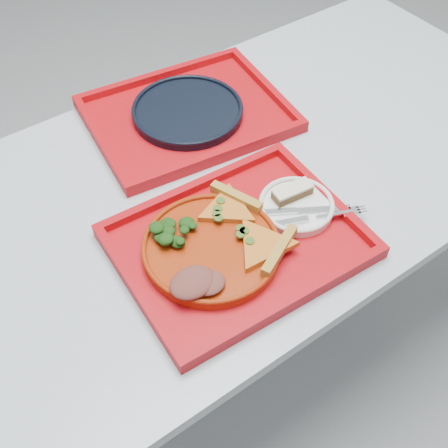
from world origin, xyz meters
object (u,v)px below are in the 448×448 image
Objects in this scene: tray_far at (188,117)px; dinner_plate at (211,249)px; navy_plate at (188,112)px; tray_main at (238,244)px; dessert_bar at (292,192)px.

dinner_plate is (-0.19, -0.37, 0.02)m from tray_far.
tray_main is at bearing -109.17° from navy_plate.
navy_plate is at bearing 99.73° from dessert_bar.
dinner_plate is (-0.05, 0.01, 0.02)m from tray_main.
tray_main is 0.16m from dessert_bar.
navy_plate is at bearing 0.00° from tray_far.
dessert_bar reaches higher than navy_plate.
tray_main is at bearing -101.86° from tray_far.
tray_main is at bearing -164.63° from dessert_bar.
navy_plate is (0.19, 0.37, -0.00)m from dinner_plate.
tray_main is 1.73× the size of navy_plate.
dessert_bar is (0.15, 0.02, 0.03)m from tray_main.
tray_far is 0.41m from dinner_plate.
tray_far is 1.73× the size of dinner_plate.
navy_plate reaches higher than tray_main.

